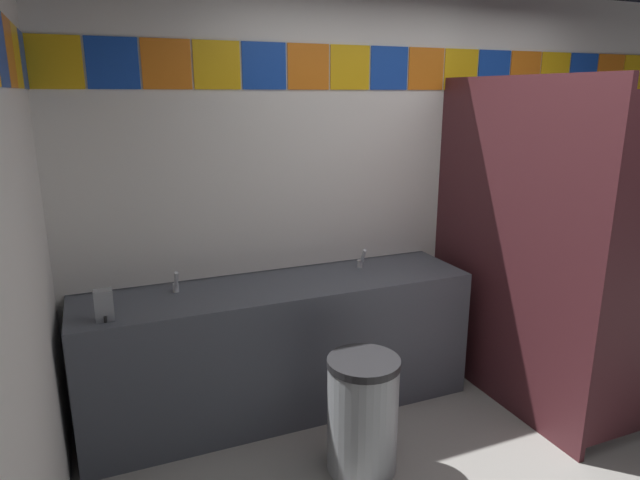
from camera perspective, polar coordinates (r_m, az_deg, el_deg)
The scene contains 8 objects.
wall_back at distance 3.91m, azimuth 8.24°, elevation 5.60°, with size 4.48×0.09×2.61m.
vanity_counter at distance 3.49m, azimuth -4.07°, elevation -10.83°, with size 2.37×0.58×0.82m.
faucet_left at distance 3.27m, azimuth -14.62°, elevation -4.41°, with size 0.04×0.10×0.14m.
faucet_right at distance 3.61m, azimuth 4.26°, elevation -2.13°, with size 0.04×0.10×0.14m.
soap_dispenser at distance 2.99m, azimuth -21.37°, elevation -6.27°, with size 0.09×0.09×0.16m.
stall_divider at distance 3.49m, azimuth 23.43°, elevation -1.58°, with size 0.92×1.44×2.03m.
toilet at distance 4.41m, azimuth 21.71°, elevation -7.86°, with size 0.39×0.49×0.74m.
trash_bin at distance 3.03m, azimuth 4.41°, elevation -17.45°, with size 0.38×0.38×0.63m.
Camera 1 is at (-1.99, -1.75, 1.94)m, focal length 31.07 mm.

